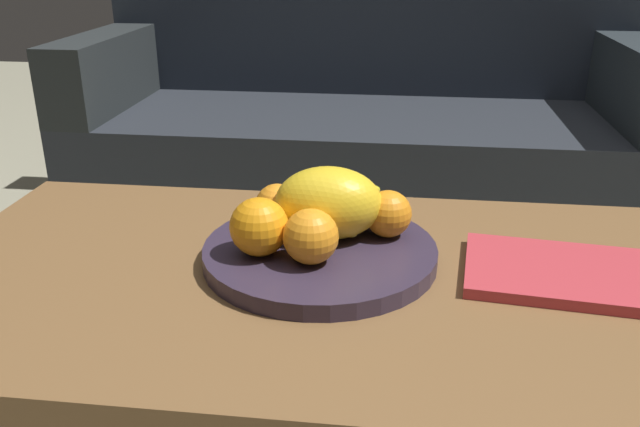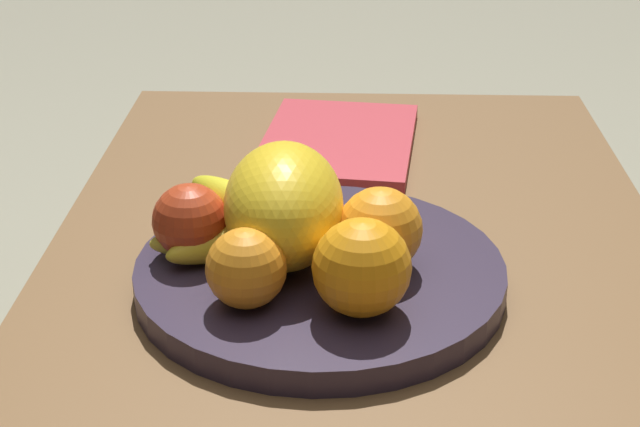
{
  "view_description": "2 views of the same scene",
  "coord_description": "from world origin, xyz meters",
  "px_view_note": "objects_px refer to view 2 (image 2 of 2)",
  "views": [
    {
      "loc": [
        0.12,
        -0.82,
        0.89
      ],
      "look_at": [
        0.02,
        0.04,
        0.53
      ],
      "focal_mm": 37.31,
      "sensor_mm": 36.0,
      "label": 1
    },
    {
      "loc": [
        -0.75,
        0.01,
        0.91
      ],
      "look_at": [
        0.02,
        0.04,
        0.53
      ],
      "focal_mm": 54.2,
      "sensor_mm": 36.0,
      "label": 2
    }
  ],
  "objects_px": {
    "orange_right": "(357,267)",
    "melon_large_front": "(284,205)",
    "orange_front": "(380,229)",
    "banana_bunch": "(243,227)",
    "coffee_table": "(359,341)",
    "orange_back": "(276,183)",
    "fruit_bowl": "(320,275)",
    "apple_front": "(190,221)",
    "magazine": "(338,142)",
    "orange_left": "(246,268)"
  },
  "relations": [
    {
      "from": "fruit_bowl",
      "to": "magazine",
      "type": "bearing_deg",
      "value": -1.89
    },
    {
      "from": "fruit_bowl",
      "to": "apple_front",
      "type": "bearing_deg",
      "value": 84.23
    },
    {
      "from": "orange_back",
      "to": "apple_front",
      "type": "bearing_deg",
      "value": 139.03
    },
    {
      "from": "orange_left",
      "to": "orange_right",
      "type": "distance_m",
      "value": 0.09
    },
    {
      "from": "orange_front",
      "to": "magazine",
      "type": "distance_m",
      "value": 0.35
    },
    {
      "from": "apple_front",
      "to": "banana_bunch",
      "type": "height_order",
      "value": "apple_front"
    },
    {
      "from": "orange_back",
      "to": "banana_bunch",
      "type": "relative_size",
      "value": 0.41
    },
    {
      "from": "orange_back",
      "to": "apple_front",
      "type": "height_order",
      "value": "same"
    },
    {
      "from": "coffee_table",
      "to": "magazine",
      "type": "bearing_deg",
      "value": 4.26
    },
    {
      "from": "orange_left",
      "to": "melon_large_front",
      "type": "bearing_deg",
      "value": -17.89
    },
    {
      "from": "coffee_table",
      "to": "fruit_bowl",
      "type": "bearing_deg",
      "value": 67.37
    },
    {
      "from": "orange_back",
      "to": "orange_left",
      "type": "bearing_deg",
      "value": 175.85
    },
    {
      "from": "orange_front",
      "to": "apple_front",
      "type": "xyz_separation_m",
      "value": [
        0.02,
        0.17,
        -0.0
      ]
    },
    {
      "from": "fruit_bowl",
      "to": "orange_right",
      "type": "bearing_deg",
      "value": -157.65
    },
    {
      "from": "orange_right",
      "to": "melon_large_front",
      "type": "bearing_deg",
      "value": 36.52
    },
    {
      "from": "coffee_table",
      "to": "orange_right",
      "type": "height_order",
      "value": "orange_right"
    },
    {
      "from": "coffee_table",
      "to": "melon_large_front",
      "type": "height_order",
      "value": "melon_large_front"
    },
    {
      "from": "orange_front",
      "to": "orange_back",
      "type": "distance_m",
      "value": 0.14
    },
    {
      "from": "orange_front",
      "to": "banana_bunch",
      "type": "relative_size",
      "value": 0.44
    },
    {
      "from": "coffee_table",
      "to": "orange_front",
      "type": "height_order",
      "value": "orange_front"
    },
    {
      "from": "banana_bunch",
      "to": "orange_right",
      "type": "bearing_deg",
      "value": -132.33
    },
    {
      "from": "magazine",
      "to": "melon_large_front",
      "type": "bearing_deg",
      "value": 178.68
    },
    {
      "from": "fruit_bowl",
      "to": "coffee_table",
      "type": "bearing_deg",
      "value": -112.63
    },
    {
      "from": "orange_front",
      "to": "banana_bunch",
      "type": "bearing_deg",
      "value": 80.67
    },
    {
      "from": "melon_large_front",
      "to": "apple_front",
      "type": "xyz_separation_m",
      "value": [
        0.0,
        0.09,
        -0.02
      ]
    },
    {
      "from": "orange_front",
      "to": "fruit_bowl",
      "type": "bearing_deg",
      "value": 83.54
    },
    {
      "from": "coffee_table",
      "to": "orange_right",
      "type": "relative_size",
      "value": 13.38
    },
    {
      "from": "orange_left",
      "to": "magazine",
      "type": "distance_m",
      "value": 0.41
    },
    {
      "from": "melon_large_front",
      "to": "orange_front",
      "type": "height_order",
      "value": "melon_large_front"
    },
    {
      "from": "fruit_bowl",
      "to": "banana_bunch",
      "type": "xyz_separation_m",
      "value": [
        0.01,
        0.07,
        0.04
      ]
    },
    {
      "from": "apple_front",
      "to": "fruit_bowl",
      "type": "bearing_deg",
      "value": -95.77
    },
    {
      "from": "coffee_table",
      "to": "orange_front",
      "type": "distance_m",
      "value": 0.11
    },
    {
      "from": "melon_large_front",
      "to": "fruit_bowl",
      "type": "bearing_deg",
      "value": -104.61
    },
    {
      "from": "coffee_table",
      "to": "orange_left",
      "type": "xyz_separation_m",
      "value": [
        -0.06,
        0.1,
        0.11
      ]
    },
    {
      "from": "apple_front",
      "to": "orange_front",
      "type": "bearing_deg",
      "value": -95.98
    },
    {
      "from": "coffee_table",
      "to": "orange_back",
      "type": "height_order",
      "value": "orange_back"
    },
    {
      "from": "banana_bunch",
      "to": "fruit_bowl",
      "type": "bearing_deg",
      "value": -101.46
    },
    {
      "from": "apple_front",
      "to": "orange_left",
      "type": "bearing_deg",
      "value": -144.66
    },
    {
      "from": "coffee_table",
      "to": "orange_left",
      "type": "relative_size",
      "value": 16.14
    },
    {
      "from": "melon_large_front",
      "to": "orange_left",
      "type": "height_order",
      "value": "melon_large_front"
    },
    {
      "from": "banana_bunch",
      "to": "orange_front",
      "type": "bearing_deg",
      "value": -99.33
    },
    {
      "from": "orange_left",
      "to": "banana_bunch",
      "type": "distance_m",
      "value": 0.09
    },
    {
      "from": "orange_back",
      "to": "coffee_table",
      "type": "bearing_deg",
      "value": -142.85
    },
    {
      "from": "melon_large_front",
      "to": "orange_back",
      "type": "bearing_deg",
      "value": 9.19
    },
    {
      "from": "orange_back",
      "to": "banana_bunch",
      "type": "height_order",
      "value": "orange_back"
    },
    {
      "from": "orange_front",
      "to": "orange_right",
      "type": "relative_size",
      "value": 0.93
    },
    {
      "from": "orange_right",
      "to": "fruit_bowl",
      "type": "bearing_deg",
      "value": 22.35
    },
    {
      "from": "fruit_bowl",
      "to": "apple_front",
      "type": "relative_size",
      "value": 4.88
    },
    {
      "from": "fruit_bowl",
      "to": "melon_large_front",
      "type": "xyz_separation_m",
      "value": [
        0.01,
        0.03,
        0.07
      ]
    },
    {
      "from": "fruit_bowl",
      "to": "orange_left",
      "type": "distance_m",
      "value": 0.1
    }
  ]
}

